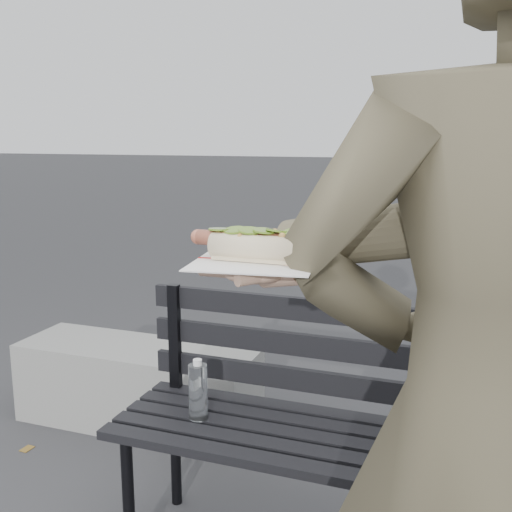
{
  "coord_description": "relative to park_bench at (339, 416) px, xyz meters",
  "views": [
    {
      "loc": [
        0.45,
        -0.84,
        1.42
      ],
      "look_at": [
        0.13,
        0.03,
        1.23
      ],
      "focal_mm": 42.0,
      "sensor_mm": 36.0,
      "label": 1
    }
  ],
  "objects": [
    {
      "name": "held_hotdog",
      "position": [
        0.23,
        -0.86,
        0.74
      ],
      "size": [
        0.61,
        0.3,
        0.2
      ],
      "color": "brown"
    },
    {
      "name": "concrete_block",
      "position": [
        -1.15,
        0.64,
        -0.32
      ],
      "size": [
        1.2,
        0.4,
        0.4
      ],
      "primitive_type": "cube",
      "color": "slate",
      "rests_on": "ground"
    },
    {
      "name": "park_bench",
      "position": [
        0.0,
        0.0,
        0.0
      ],
      "size": [
        1.5,
        0.44,
        0.88
      ],
      "color": "black",
      "rests_on": "ground"
    },
    {
      "name": "person",
      "position": [
        0.41,
        -0.84,
        0.42
      ],
      "size": [
        0.8,
        0.65,
        1.89
      ],
      "primitive_type": "imported",
      "rotation": [
        0.0,
        0.0,
        3.48
      ],
      "color": "brown",
      "rests_on": "ground"
    }
  ]
}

